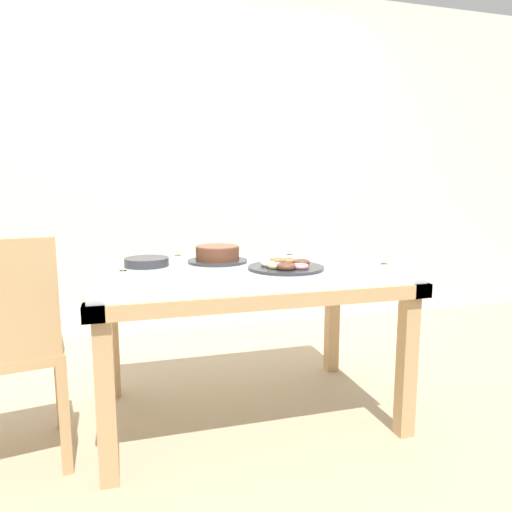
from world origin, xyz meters
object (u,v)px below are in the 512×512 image
Objects in this scene: plate_stack at (147,262)px; pastry_platter at (286,266)px; cake_chocolate_round at (218,255)px; tealight_left_edge at (123,272)px; tealight_near_cakes at (290,255)px; chair at (4,344)px; tealight_centre at (178,256)px; tealight_near_front at (384,265)px.

pastry_platter is at bearing -23.25° from plate_stack.
cake_chocolate_round is 0.38m from pastry_platter.
plate_stack reaches higher than tealight_left_edge.
chair is at bearing -163.50° from tealight_near_cakes.
cake_chocolate_round is 0.35m from plate_stack.
plate_stack is 5.25× the size of tealight_centre.
pastry_platter is 8.68× the size of tealight_near_front.
chair is at bearing -159.63° from cake_chocolate_round.
tealight_near_cakes is at bearing 16.49° from tealight_left_edge.
cake_chocolate_round is 0.26m from tealight_centre.
plate_stack is at bearing 29.83° from chair.
plate_stack is at bearing 156.75° from pastry_platter.
cake_chocolate_round is at bearing 2.66° from plate_stack.
cake_chocolate_round is 7.45× the size of tealight_centre.
tealight_near_cakes is at bearing 16.50° from chair.
plate_stack is 5.25× the size of tealight_near_front.
cake_chocolate_round reaches higher than tealight_near_cakes.
chair is at bearing -150.17° from plate_stack.
chair is 23.50× the size of tealight_near_front.
tealight_left_edge is at bearing -125.49° from tealight_centre.
tealight_left_edge and tealight_near_cakes have the same top height.
tealight_left_edge and tealight_centre have the same top height.
pastry_platter reaches higher than tealight_left_edge.
chair is 3.16× the size of cake_chocolate_round.
tealight_centre and tealight_near_front have the same top height.
tealight_left_edge is at bearing 173.96° from pastry_platter.
tealight_left_edge is 1.00× the size of tealight_near_front.
plate_stack is (-0.61, 0.26, 0.01)m from pastry_platter.
tealight_centre and tealight_near_cakes have the same top height.
tealight_centre is at bearing 133.60° from pastry_platter.
chair is 0.52m from tealight_left_edge.
chair is 23.50× the size of tealight_left_edge.
tealight_centre is 1.00× the size of tealight_near_front.
tealight_left_edge is (-0.45, -0.20, -0.03)m from cake_chocolate_round.
plate_stack is 5.25× the size of tealight_near_cakes.
plate_stack is at bearing 162.61° from tealight_near_front.
tealight_left_edge is (-0.11, -0.19, -0.01)m from plate_stack.
cake_chocolate_round is at bearing 154.14° from tealight_near_front.
tealight_near_front is 0.52m from tealight_near_cakes.
tealight_centre is (-0.18, 0.18, -0.03)m from cake_chocolate_round.
cake_chocolate_round is at bearing 24.01° from tealight_left_edge.
plate_stack is at bearing -174.85° from tealight_near_cakes.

